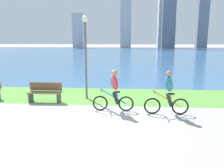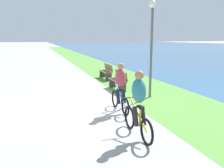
{
  "view_description": "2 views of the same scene",
  "coord_description": "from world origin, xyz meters",
  "px_view_note": "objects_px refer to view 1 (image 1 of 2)",
  "views": [
    {
      "loc": [
        1.99,
        -7.37,
        2.76
      ],
      "look_at": [
        1.34,
        1.34,
        1.03
      ],
      "focal_mm": 35.39,
      "sensor_mm": 36.0,
      "label": 1
    },
    {
      "loc": [
        8.44,
        -1.52,
        2.42
      ],
      "look_at": [
        1.31,
        0.79,
        0.94
      ],
      "focal_mm": 37.14,
      "sensor_mm": 36.0,
      "label": 2
    }
  ],
  "objects_px": {
    "cyclist_trailing": "(168,93)",
    "bench_far_along_path": "(45,92)",
    "lamppost_tall": "(86,46)",
    "cyclist_lead": "(114,91)"
  },
  "relations": [
    {
      "from": "cyclist_trailing",
      "to": "bench_far_along_path",
      "type": "xyz_separation_m",
      "value": [
        -5.25,
        1.34,
        -0.38
      ]
    },
    {
      "from": "bench_far_along_path",
      "to": "lamppost_tall",
      "type": "distance_m",
      "value": 2.83
    },
    {
      "from": "bench_far_along_path",
      "to": "cyclist_lead",
      "type": "bearing_deg",
      "value": -18.46
    },
    {
      "from": "cyclist_lead",
      "to": "bench_far_along_path",
      "type": "distance_m",
      "value": 3.41
    },
    {
      "from": "cyclist_trailing",
      "to": "lamppost_tall",
      "type": "relative_size",
      "value": 0.43
    },
    {
      "from": "cyclist_lead",
      "to": "cyclist_trailing",
      "type": "bearing_deg",
      "value": -7.54
    },
    {
      "from": "cyclist_trailing",
      "to": "lamppost_tall",
      "type": "xyz_separation_m",
      "value": [
        -3.48,
        2.11,
        1.69
      ]
    },
    {
      "from": "cyclist_trailing",
      "to": "bench_far_along_path",
      "type": "height_order",
      "value": "cyclist_trailing"
    },
    {
      "from": "cyclist_trailing",
      "to": "cyclist_lead",
      "type": "bearing_deg",
      "value": 172.46
    },
    {
      "from": "bench_far_along_path",
      "to": "lamppost_tall",
      "type": "bearing_deg",
      "value": 23.56
    }
  ]
}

